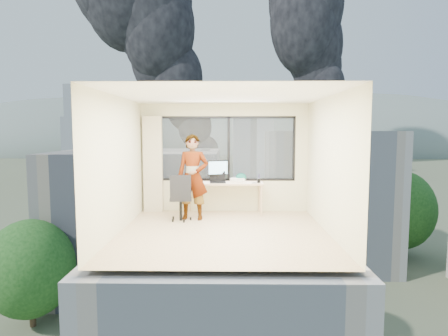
{
  "coord_description": "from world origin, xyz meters",
  "views": [
    {
      "loc": [
        0.11,
        -7.01,
        1.93
      ],
      "look_at": [
        0.0,
        1.0,
        1.15
      ],
      "focal_mm": 29.9,
      "sensor_mm": 36.0,
      "label": 1
    }
  ],
  "objects_px": {
    "desk": "(224,198)",
    "person": "(193,177)",
    "handbag": "(241,177)",
    "laptop": "(218,178)",
    "monitor": "(218,171)",
    "game_console": "(238,179)",
    "chair": "(181,197)"
  },
  "relations": [
    {
      "from": "monitor",
      "to": "game_console",
      "type": "bearing_deg",
      "value": -1.85
    },
    {
      "from": "chair",
      "to": "laptop",
      "type": "distance_m",
      "value": 1.06
    },
    {
      "from": "monitor",
      "to": "game_console",
      "type": "relative_size",
      "value": 1.6
    },
    {
      "from": "laptop",
      "to": "monitor",
      "type": "bearing_deg",
      "value": 85.25
    },
    {
      "from": "desk",
      "to": "monitor",
      "type": "distance_m",
      "value": 0.66
    },
    {
      "from": "handbag",
      "to": "person",
      "type": "bearing_deg",
      "value": -163.17
    },
    {
      "from": "chair",
      "to": "person",
      "type": "xyz_separation_m",
      "value": [
        0.25,
        0.12,
        0.42
      ]
    },
    {
      "from": "desk",
      "to": "person",
      "type": "relative_size",
      "value": 0.96
    },
    {
      "from": "handbag",
      "to": "laptop",
      "type": "bearing_deg",
      "value": -172.43
    },
    {
      "from": "monitor",
      "to": "chair",
      "type": "bearing_deg",
      "value": -157.23
    },
    {
      "from": "desk",
      "to": "handbag",
      "type": "xyz_separation_m",
      "value": [
        0.4,
        0.2,
        0.47
      ]
    },
    {
      "from": "game_console",
      "to": "handbag",
      "type": "bearing_deg",
      "value": 3.73
    },
    {
      "from": "desk",
      "to": "chair",
      "type": "relative_size",
      "value": 1.73
    },
    {
      "from": "laptop",
      "to": "handbag",
      "type": "distance_m",
      "value": 0.62
    },
    {
      "from": "monitor",
      "to": "laptop",
      "type": "distance_m",
      "value": 0.19
    },
    {
      "from": "monitor",
      "to": "game_console",
      "type": "distance_m",
      "value": 0.56
    },
    {
      "from": "desk",
      "to": "monitor",
      "type": "bearing_deg",
      "value": 159.99
    },
    {
      "from": "chair",
      "to": "handbag",
      "type": "distance_m",
      "value": 1.64
    },
    {
      "from": "person",
      "to": "game_console",
      "type": "distance_m",
      "value": 1.29
    },
    {
      "from": "chair",
      "to": "handbag",
      "type": "height_order",
      "value": "chair"
    },
    {
      "from": "person",
      "to": "laptop",
      "type": "bearing_deg",
      "value": 48.49
    },
    {
      "from": "chair",
      "to": "monitor",
      "type": "distance_m",
      "value": 1.19
    },
    {
      "from": "desk",
      "to": "handbag",
      "type": "relative_size",
      "value": 7.2
    },
    {
      "from": "laptop",
      "to": "handbag",
      "type": "bearing_deg",
      "value": 21.06
    },
    {
      "from": "handbag",
      "to": "desk",
      "type": "bearing_deg",
      "value": -171.35
    },
    {
      "from": "chair",
      "to": "laptop",
      "type": "relative_size",
      "value": 2.68
    },
    {
      "from": "game_console",
      "to": "laptop",
      "type": "height_order",
      "value": "laptop"
    },
    {
      "from": "chair",
      "to": "laptop",
      "type": "height_order",
      "value": "chair"
    },
    {
      "from": "desk",
      "to": "person",
      "type": "height_order",
      "value": "person"
    },
    {
      "from": "person",
      "to": "monitor",
      "type": "relative_size",
      "value": 3.59
    },
    {
      "from": "person",
      "to": "chair",
      "type": "bearing_deg",
      "value": -148.56
    },
    {
      "from": "game_console",
      "to": "laptop",
      "type": "distance_m",
      "value": 0.57
    }
  ]
}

